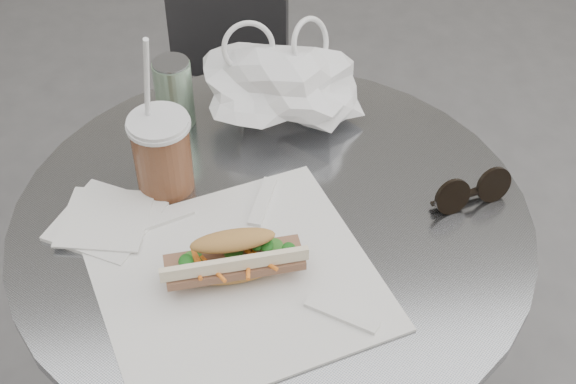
{
  "coord_description": "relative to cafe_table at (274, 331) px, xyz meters",
  "views": [
    {
      "loc": [
        -0.08,
        -0.62,
        1.56
      ],
      "look_at": [
        0.02,
        0.2,
        0.79
      ],
      "focal_mm": 50.0,
      "sensor_mm": 36.0,
      "label": 1
    }
  ],
  "objects": [
    {
      "name": "cafe_table",
      "position": [
        0.0,
        0.0,
        0.0
      ],
      "size": [
        0.76,
        0.76,
        0.74
      ],
      "color": "slate",
      "rests_on": "ground"
    },
    {
      "name": "napkin_stack",
      "position": [
        -0.24,
        0.02,
        0.28
      ],
      "size": [
        0.18,
        0.18,
        0.01
      ],
      "color": "white",
      "rests_on": "cafe_table"
    },
    {
      "name": "banh_mi",
      "position": [
        -0.06,
        -0.11,
        0.31
      ],
      "size": [
        0.23,
        0.11,
        0.08
      ],
      "rotation": [
        0.0,
        0.0,
        0.09
      ],
      "color": "#B57144",
      "rests_on": "sandwich_paper"
    },
    {
      "name": "sandwich_paper",
      "position": [
        -0.06,
        -0.11,
        0.28
      ],
      "size": [
        0.44,
        0.43,
        0.0
      ],
      "primitive_type": "cube",
      "rotation": [
        0.0,
        0.0,
        0.28
      ],
      "color": "white",
      "rests_on": "cafe_table"
    },
    {
      "name": "sunglasses",
      "position": [
        0.29,
        -0.01,
        0.3
      ],
      "size": [
        0.13,
        0.06,
        0.06
      ],
      "rotation": [
        0.0,
        0.0,
        0.26
      ],
      "color": "black",
      "rests_on": "cafe_table"
    },
    {
      "name": "drink_can",
      "position": [
        -0.13,
        0.24,
        0.33
      ],
      "size": [
        0.06,
        0.06,
        0.12
      ],
      "color": "#56945F",
      "rests_on": "cafe_table"
    },
    {
      "name": "chair_far",
      "position": [
        -0.07,
        0.66,
        -0.16
      ],
      "size": [
        0.38,
        0.4,
        0.69
      ],
      "rotation": [
        0.0,
        0.0,
        2.78
      ],
      "color": "#303033",
      "rests_on": "ground"
    },
    {
      "name": "iced_coffee",
      "position": [
        -0.15,
        0.09,
        0.34
      ],
      "size": [
        0.09,
        0.09,
        0.27
      ],
      "color": "brown",
      "rests_on": "cafe_table"
    },
    {
      "name": "plastic_bag",
      "position": [
        0.04,
        0.23,
        0.33
      ],
      "size": [
        0.3,
        0.27,
        0.12
      ],
      "primitive_type": null,
      "rotation": [
        0.0,
        0.0,
        0.42
      ],
      "color": "white",
      "rests_on": "cafe_table"
    }
  ]
}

